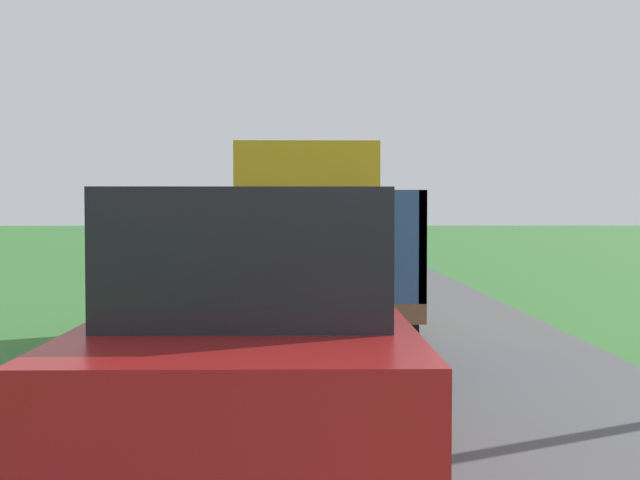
% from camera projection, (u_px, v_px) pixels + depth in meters
% --- Properties ---
extents(banana_truck_near, '(2.38, 5.82, 2.80)m').
position_uv_depth(banana_truck_near, '(308.00, 240.00, 11.73)').
color(banana_truck_near, '#2D2D30').
rests_on(banana_truck_near, road_surface).
extents(following_car, '(1.74, 4.10, 1.92)m').
position_uv_depth(following_car, '(256.00, 343.00, 5.06)').
color(following_car, maroon).
rests_on(following_car, road_surface).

